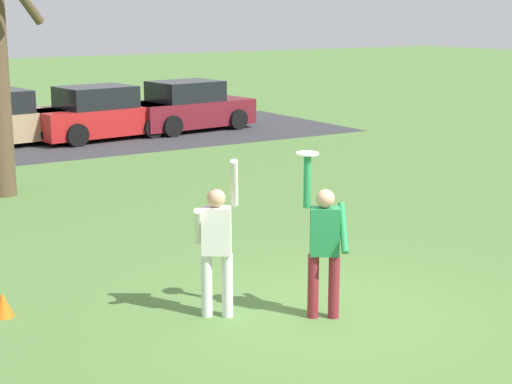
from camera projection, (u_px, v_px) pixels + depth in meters
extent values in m
plane|color=#567F3D|center=(326.00, 314.00, 10.31)|extent=(120.00, 120.00, 0.00)
cylinder|color=maroon|center=(334.00, 286.00, 10.10)|extent=(0.14, 0.14, 0.82)
cylinder|color=maroon|center=(313.00, 286.00, 10.11)|extent=(0.14, 0.14, 0.82)
cube|color=#238447|center=(325.00, 231.00, 9.95)|extent=(0.42, 0.38, 0.60)
sphere|color=tan|center=(325.00, 199.00, 9.86)|extent=(0.23, 0.23, 0.23)
cylinder|color=#238447|center=(343.00, 228.00, 9.93)|extent=(0.31, 0.44, 0.59)
cylinder|color=#238447|center=(307.00, 181.00, 9.82)|extent=(0.09, 0.09, 0.66)
cylinder|color=silver|center=(207.00, 285.00, 10.15)|extent=(0.14, 0.14, 0.82)
cylinder|color=silver|center=(227.00, 285.00, 10.14)|extent=(0.14, 0.14, 0.82)
cube|color=silver|center=(216.00, 231.00, 9.99)|extent=(0.42, 0.38, 0.60)
sphere|color=tan|center=(216.00, 198.00, 9.90)|extent=(0.23, 0.23, 0.23)
cylinder|color=silver|center=(198.00, 227.00, 9.98)|extent=(0.31, 0.44, 0.59)
cylinder|color=silver|center=(234.00, 183.00, 9.85)|extent=(0.24, 0.32, 0.65)
cylinder|color=white|center=(308.00, 153.00, 9.74)|extent=(0.28, 0.28, 0.02)
cylinder|color=black|center=(25.00, 127.00, 24.56)|extent=(0.68, 0.30, 0.66)
cylinder|color=black|center=(52.00, 134.00, 23.18)|extent=(0.68, 0.30, 0.66)
cube|color=red|center=(101.00, 121.00, 24.39)|extent=(4.28, 2.26, 0.80)
cube|color=black|center=(96.00, 97.00, 24.14)|extent=(2.28, 1.87, 0.64)
cylinder|color=black|center=(123.00, 121.00, 25.91)|extent=(0.68, 0.30, 0.66)
cylinder|color=black|center=(154.00, 127.00, 24.53)|extent=(0.68, 0.30, 0.66)
cylinder|color=black|center=(49.00, 128.00, 24.35)|extent=(0.68, 0.30, 0.66)
cylinder|color=black|center=(77.00, 135.00, 22.97)|extent=(0.68, 0.30, 0.66)
cube|color=maroon|center=(190.00, 113.00, 26.18)|extent=(4.28, 2.26, 0.80)
cube|color=black|center=(185.00, 91.00, 25.93)|extent=(2.28, 1.87, 0.64)
cylinder|color=black|center=(205.00, 114.00, 27.70)|extent=(0.68, 0.30, 0.66)
cylinder|color=black|center=(238.00, 119.00, 26.32)|extent=(0.68, 0.30, 0.66)
cylinder|color=black|center=(141.00, 120.00, 26.13)|extent=(0.68, 0.30, 0.66)
cylinder|color=black|center=(172.00, 126.00, 24.75)|extent=(0.68, 0.30, 0.66)
cube|color=#38383D|center=(0.00, 147.00, 23.02)|extent=(21.74, 6.40, 0.01)
cone|color=orange|center=(3.00, 305.00, 10.18)|extent=(0.26, 0.26, 0.32)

